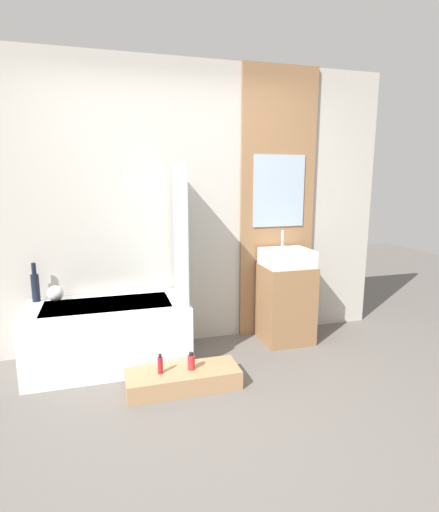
{
  "coord_description": "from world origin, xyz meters",
  "views": [
    {
      "loc": [
        -0.63,
        -2.09,
        1.57
      ],
      "look_at": [
        0.19,
        0.73,
        0.99
      ],
      "focal_mm": 28.0,
      "sensor_mm": 36.0,
      "label": 1
    }
  ],
  "objects_px": {
    "sink": "(287,257)",
    "vase_tall_dark": "(35,286)",
    "wooden_step_bench": "(183,379)",
    "bottle_soap_primary": "(160,365)",
    "bottle_soap_secondary": "(191,362)",
    "bathtub": "(109,334)",
    "vase_round_light": "(55,293)"
  },
  "relations": [
    {
      "from": "bathtub",
      "to": "vase_tall_dark",
      "type": "xyz_separation_m",
      "value": [
        -0.57,
        0.24,
        0.41
      ]
    },
    {
      "from": "vase_round_light",
      "to": "bottle_soap_primary",
      "type": "distance_m",
      "value": 1.15
    },
    {
      "from": "bathtub",
      "to": "sink",
      "type": "xyz_separation_m",
      "value": [
        1.66,
        0.08,
        0.55
      ]
    },
    {
      "from": "sink",
      "to": "vase_tall_dark",
      "type": "distance_m",
      "value": 2.24
    },
    {
      "from": "wooden_step_bench",
      "to": "bathtub",
      "type": "bearing_deg",
      "value": 134.05
    },
    {
      "from": "vase_round_light",
      "to": "vase_tall_dark",
      "type": "bearing_deg",
      "value": 167.53
    },
    {
      "from": "bottle_soap_primary",
      "to": "wooden_step_bench",
      "type": "bearing_deg",
      "value": 0.0
    },
    {
      "from": "bathtub",
      "to": "bottle_soap_primary",
      "type": "distance_m",
      "value": 0.65
    },
    {
      "from": "bathtub",
      "to": "bottle_soap_primary",
      "type": "height_order",
      "value": "bathtub"
    },
    {
      "from": "sink",
      "to": "bottle_soap_primary",
      "type": "xyz_separation_m",
      "value": [
        -1.3,
        -0.62,
        -0.62
      ]
    },
    {
      "from": "wooden_step_bench",
      "to": "bottle_soap_primary",
      "type": "bearing_deg",
      "value": 180.0
    },
    {
      "from": "wooden_step_bench",
      "to": "vase_round_light",
      "type": "bearing_deg",
      "value": 141.64
    },
    {
      "from": "sink",
      "to": "vase_tall_dark",
      "type": "bearing_deg",
      "value": 175.97
    },
    {
      "from": "wooden_step_bench",
      "to": "bottle_soap_primary",
      "type": "xyz_separation_m",
      "value": [
        -0.17,
        0.0,
        0.14
      ]
    },
    {
      "from": "bathtub",
      "to": "bottle_soap_primary",
      "type": "bearing_deg",
      "value": -56.85
    },
    {
      "from": "sink",
      "to": "bottle_soap_primary",
      "type": "bearing_deg",
      "value": -154.46
    },
    {
      "from": "bathtub",
      "to": "wooden_step_bench",
      "type": "distance_m",
      "value": 0.78
    },
    {
      "from": "bottle_soap_primary",
      "to": "vase_tall_dark",
      "type": "bearing_deg",
      "value": 139.92
    },
    {
      "from": "vase_tall_dark",
      "to": "bottle_soap_primary",
      "type": "xyz_separation_m",
      "value": [
        0.93,
        -0.78,
        -0.47
      ]
    },
    {
      "from": "sink",
      "to": "bottle_soap_secondary",
      "type": "xyz_separation_m",
      "value": [
        -1.07,
        -0.62,
        -0.63
      ]
    },
    {
      "from": "wooden_step_bench",
      "to": "vase_round_light",
      "type": "xyz_separation_m",
      "value": [
        -0.94,
        0.75,
        0.54
      ]
    },
    {
      "from": "wooden_step_bench",
      "to": "sink",
      "type": "xyz_separation_m",
      "value": [
        1.13,
        0.62,
        0.76
      ]
    },
    {
      "from": "bottle_soap_primary",
      "to": "bottle_soap_secondary",
      "type": "distance_m",
      "value": 0.23
    },
    {
      "from": "vase_round_light",
      "to": "bottle_soap_secondary",
      "type": "bearing_deg",
      "value": -36.54
    },
    {
      "from": "wooden_step_bench",
      "to": "bottle_soap_secondary",
      "type": "relative_size",
      "value": 6.29
    },
    {
      "from": "vase_tall_dark",
      "to": "bottle_soap_primary",
      "type": "relative_size",
      "value": 2.18
    },
    {
      "from": "bathtub",
      "to": "bottle_soap_primary",
      "type": "relative_size",
      "value": 8.6
    },
    {
      "from": "bathtub",
      "to": "vase_tall_dark",
      "type": "height_order",
      "value": "vase_tall_dark"
    },
    {
      "from": "bathtub",
      "to": "sink",
      "type": "distance_m",
      "value": 1.75
    },
    {
      "from": "wooden_step_bench",
      "to": "sink",
      "type": "bearing_deg",
      "value": 28.8
    },
    {
      "from": "bathtub",
      "to": "bottle_soap_secondary",
      "type": "relative_size",
      "value": 9.67
    },
    {
      "from": "vase_round_light",
      "to": "bottle_soap_secondary",
      "type": "height_order",
      "value": "vase_round_light"
    }
  ]
}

